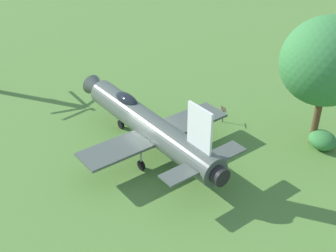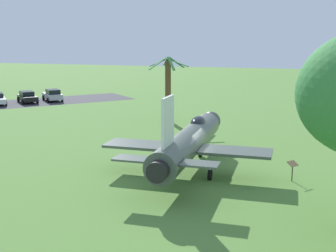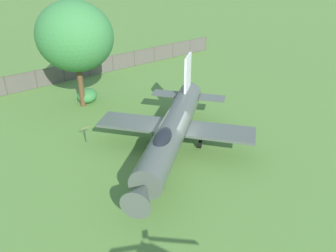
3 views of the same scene
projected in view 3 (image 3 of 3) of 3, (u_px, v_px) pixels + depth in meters
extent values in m
plane|color=#568438|center=(173.00, 154.00, 21.55)|extent=(200.00, 200.00, 0.00)
cylinder|color=#4C564C|center=(173.00, 128.00, 20.71)|extent=(2.18, 11.68, 1.67)
cone|color=#4C564C|center=(141.00, 194.00, 15.19)|extent=(1.49, 1.66, 1.42)
cylinder|color=black|center=(191.00, 92.00, 25.92)|extent=(1.03, 0.64, 1.00)
ellipsoid|color=black|center=(163.00, 139.00, 18.18)|extent=(0.99, 2.24, 0.84)
cube|color=white|center=(188.00, 73.00, 23.54)|extent=(0.22, 1.80, 2.44)
cube|color=#4C564C|center=(221.00, 132.00, 20.70)|extent=(4.15, 2.25, 0.16)
cube|color=#4C564C|center=(132.00, 122.00, 21.90)|extent=(4.15, 2.25, 0.16)
cube|color=#4C564C|center=(212.00, 98.00, 24.46)|extent=(1.85, 1.18, 0.10)
cube|color=#4C564C|center=(165.00, 93.00, 25.19)|extent=(1.85, 1.18, 0.10)
cylinder|color=#A5A8AD|center=(158.00, 173.00, 18.10)|extent=(0.12, 0.12, 1.35)
cylinder|color=black|center=(159.00, 183.00, 18.42)|extent=(0.21, 0.61, 0.60)
cylinder|color=#A5A8AD|center=(201.00, 134.00, 21.77)|extent=(0.12, 0.12, 1.35)
cylinder|color=black|center=(200.00, 144.00, 22.09)|extent=(0.21, 0.61, 0.60)
cylinder|color=#A5A8AD|center=(154.00, 129.00, 22.42)|extent=(0.12, 0.12, 1.35)
cylinder|color=black|center=(154.00, 138.00, 22.73)|extent=(0.21, 0.61, 0.60)
cylinder|color=brown|center=(81.00, 82.00, 27.16)|extent=(0.44, 0.44, 4.03)
ellipsoid|color=#387F3D|center=(75.00, 36.00, 25.47)|extent=(5.89, 5.32, 5.26)
cylinder|color=#4C4238|center=(206.00, 43.00, 42.72)|extent=(0.08, 0.08, 1.71)
cylinder|color=#4C4238|center=(190.00, 47.00, 41.27)|extent=(0.08, 0.08, 1.71)
cylinder|color=#4C4238|center=(173.00, 50.00, 39.83)|extent=(0.08, 0.08, 1.71)
cylinder|color=#4C4238|center=(154.00, 54.00, 38.38)|extent=(0.08, 0.08, 1.71)
cylinder|color=#4C4238|center=(134.00, 59.00, 36.94)|extent=(0.08, 0.08, 1.71)
cylinder|color=#4C4238|center=(113.00, 63.00, 35.49)|extent=(0.08, 0.08, 1.71)
cylinder|color=#4C4238|center=(89.00, 68.00, 34.04)|extent=(0.08, 0.08, 1.71)
cylinder|color=#4C4238|center=(64.00, 73.00, 32.60)|extent=(0.08, 0.08, 1.71)
cylinder|color=#4C4238|center=(36.00, 79.00, 31.15)|extent=(0.08, 0.08, 1.71)
cylinder|color=#4C4238|center=(6.00, 86.00, 29.71)|extent=(0.08, 0.08, 1.71)
cylinder|color=#4C4238|center=(49.00, 68.00, 31.50)|extent=(23.43, 32.34, 0.05)
cube|color=#59544C|center=(50.00, 76.00, 31.87)|extent=(23.40, 32.33, 1.65)
ellipsoid|color=#387F3D|center=(87.00, 96.00, 28.46)|extent=(1.56, 1.78, 1.16)
cylinder|color=#333333|center=(85.00, 136.00, 22.69)|extent=(0.06, 0.06, 0.90)
cube|color=olive|center=(84.00, 128.00, 22.43)|extent=(0.67, 0.72, 0.25)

